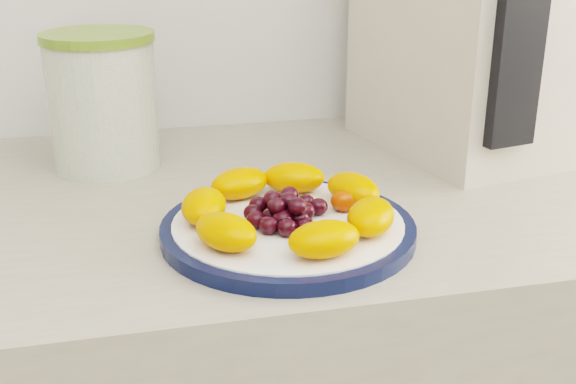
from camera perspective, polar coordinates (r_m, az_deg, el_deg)
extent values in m
cylinder|color=#091233|center=(0.76, 0.00, -2.98)|extent=(0.27, 0.27, 0.01)
cylinder|color=white|center=(0.76, 0.00, -2.91)|extent=(0.24, 0.24, 0.02)
cylinder|color=#3D5A11|center=(0.98, -14.38, 6.62)|extent=(0.18, 0.18, 0.17)
cylinder|color=olive|center=(0.96, -14.86, 11.77)|extent=(0.19, 0.19, 0.01)
cube|color=beige|center=(1.05, 14.30, 13.46)|extent=(0.27, 0.34, 0.38)
cube|color=black|center=(0.90, 17.84, 12.23)|extent=(0.07, 0.03, 0.28)
ellipsoid|color=#FF7000|center=(0.80, 5.17, 0.22)|extent=(0.07, 0.08, 0.03)
ellipsoid|color=#FF7000|center=(0.83, 0.47, 1.15)|extent=(0.08, 0.07, 0.03)
ellipsoid|color=#FF7000|center=(0.82, -3.85, 0.69)|extent=(0.08, 0.07, 0.03)
ellipsoid|color=#FF7000|center=(0.76, -6.66, -1.11)|extent=(0.06, 0.08, 0.03)
ellipsoid|color=#FF7000|center=(0.69, -4.93, -3.15)|extent=(0.08, 0.09, 0.03)
ellipsoid|color=#FF7000|center=(0.68, 2.87, -3.73)|extent=(0.08, 0.06, 0.03)
ellipsoid|color=#FF7000|center=(0.73, 6.55, -1.94)|extent=(0.08, 0.09, 0.03)
ellipsoid|color=black|center=(0.75, 0.00, -1.65)|extent=(0.02, 0.02, 0.02)
ellipsoid|color=black|center=(0.76, 1.40, -1.53)|extent=(0.02, 0.02, 0.02)
ellipsoid|color=black|center=(0.77, 0.41, -1.17)|extent=(0.02, 0.02, 0.02)
ellipsoid|color=black|center=(0.77, -0.97, -1.25)|extent=(0.02, 0.02, 0.02)
ellipsoid|color=black|center=(0.75, -1.41, -1.88)|extent=(0.02, 0.02, 0.02)
ellipsoid|color=black|center=(0.74, -0.43, -2.17)|extent=(0.02, 0.02, 0.02)
ellipsoid|color=black|center=(0.74, 1.01, -2.11)|extent=(0.02, 0.02, 0.02)
ellipsoid|color=black|center=(0.77, 2.43, -1.17)|extent=(0.02, 0.02, 0.02)
ellipsoid|color=black|center=(0.78, 1.43, -0.81)|extent=(0.02, 0.02, 0.02)
ellipsoid|color=black|center=(0.79, 0.09, -0.63)|extent=(0.02, 0.02, 0.02)
ellipsoid|color=black|center=(0.79, -1.28, -0.78)|extent=(0.02, 0.02, 0.02)
ellipsoid|color=black|center=(0.77, -2.34, -1.07)|extent=(0.02, 0.02, 0.02)
ellipsoid|color=black|center=(0.76, -2.81, -1.66)|extent=(0.02, 0.02, 0.02)
ellipsoid|color=black|center=(0.74, -2.54, -2.21)|extent=(0.02, 0.02, 0.02)
ellipsoid|color=black|center=(0.73, -1.54, -2.64)|extent=(0.02, 0.02, 0.02)
ellipsoid|color=black|center=(0.72, -0.09, -2.81)|extent=(0.02, 0.02, 0.02)
ellipsoid|color=black|center=(0.73, 1.38, -2.74)|extent=(0.02, 0.02, 0.02)
ellipsoid|color=black|center=(0.75, 0.00, -0.71)|extent=(0.02, 0.02, 0.02)
ellipsoid|color=black|center=(0.77, 0.11, -0.22)|extent=(0.02, 0.02, 0.02)
ellipsoid|color=black|center=(0.76, -1.26, -0.53)|extent=(0.02, 0.02, 0.02)
ellipsoid|color=black|center=(0.74, -0.92, -1.12)|extent=(0.02, 0.02, 0.02)
ellipsoid|color=black|center=(0.74, 0.73, -1.16)|extent=(0.02, 0.02, 0.02)
ellipsoid|color=#C62F03|center=(0.78, 4.45, -0.70)|extent=(0.03, 0.03, 0.02)
ellipsoid|color=#C62F03|center=(0.80, 6.17, -0.37)|extent=(0.04, 0.03, 0.02)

